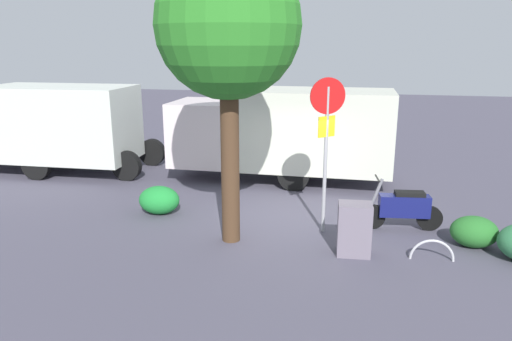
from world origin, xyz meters
name	(u,v)px	position (x,y,z in m)	size (l,w,h in m)	color
ground_plane	(283,219)	(0.00, 0.00, 0.00)	(60.00, 60.00, 0.00)	#484554
box_truck_near	(279,130)	(0.66, -3.29, 1.55)	(8.26, 2.22, 2.75)	black
box_truck_far	(34,124)	(8.52, -2.75, 1.56)	(8.17, 2.42, 2.76)	black
motorcycle	(403,207)	(-2.72, 0.10, 0.52)	(1.81, 0.58, 1.20)	black
stop_sign	(326,131)	(-0.98, 0.59, 2.26)	(0.71, 0.33, 3.38)	#9E9EA3
street_tree	(228,28)	(0.89, 1.47, 4.32)	(2.82, 2.82, 5.79)	#47301E
utility_cabinet	(354,229)	(-1.66, 1.65, 0.53)	(0.65, 0.48, 1.05)	slate
bike_rack_hoop	(431,260)	(-3.15, 1.62, 0.00)	(0.85, 0.85, 0.05)	#B7B7BC
shrub_mid_verge	(159,200)	(3.03, 0.24, 0.34)	(1.00, 0.82, 0.68)	#1E8533
shrub_by_tree	(474,232)	(-4.07, 0.76, 0.32)	(0.94, 0.77, 0.64)	#256827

